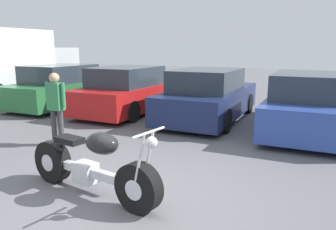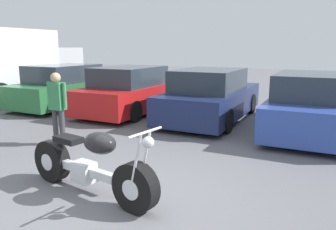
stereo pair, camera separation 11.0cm
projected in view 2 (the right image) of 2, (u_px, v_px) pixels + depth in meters
ground_plane at (115, 201)px, 4.57m from camera, size 60.00×60.00×0.00m
motorcycle at (89, 165)px, 4.72m from camera, size 2.43×0.83×1.11m
parked_car_green at (68, 87)px, 11.91m from camera, size 1.94×4.55×1.49m
parked_car_red at (133, 91)px, 10.80m from camera, size 1.94×4.55×1.49m
parked_car_navy at (211, 97)px, 9.62m from camera, size 1.94×4.55×1.49m
parked_car_blue at (311, 105)px, 8.19m from camera, size 1.94×4.55×1.49m
delivery_truck at (7, 62)px, 12.70m from camera, size 2.38×5.97×2.78m
person_standing at (57, 103)px, 7.06m from camera, size 0.52×0.21×1.58m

